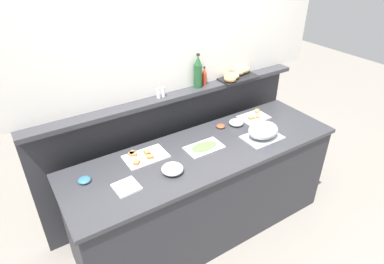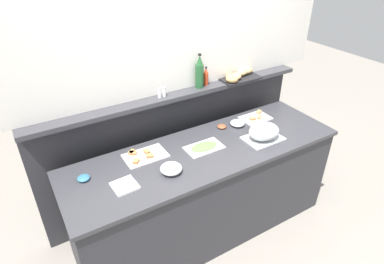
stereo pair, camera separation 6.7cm
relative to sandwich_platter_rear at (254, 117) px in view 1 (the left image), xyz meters
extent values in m
plane|color=gray|center=(-0.72, 0.39, -0.93)|extent=(12.00, 12.00, 0.00)
cube|color=#2D2D33|center=(-0.72, -0.21, -0.49)|extent=(2.37, 0.71, 0.89)
cube|color=#38383D|center=(-0.72, -0.21, -0.03)|extent=(2.41, 0.75, 0.03)
cube|color=#2D2D33|center=(-0.72, 0.35, -0.32)|extent=(2.68, 0.08, 1.22)
cube|color=#38383D|center=(-0.72, 0.30, 0.31)|extent=(2.68, 0.22, 0.04)
cube|color=white|center=(-0.72, 0.37, 1.00)|extent=(3.28, 0.08, 1.34)
cube|color=silver|center=(0.00, 0.00, 0.00)|extent=(0.29, 0.20, 0.01)
cube|color=tan|center=(0.02, -0.03, 0.01)|extent=(0.07, 0.07, 0.01)
cube|color=#B24738|center=(0.02, -0.03, 0.01)|extent=(0.07, 0.07, 0.01)
cube|color=tan|center=(0.02, -0.03, 0.02)|extent=(0.07, 0.07, 0.01)
cube|color=tan|center=(-0.06, -0.02, 0.01)|extent=(0.06, 0.05, 0.01)
cube|color=#B24738|center=(-0.06, -0.02, 0.01)|extent=(0.06, 0.05, 0.01)
cube|color=tan|center=(-0.06, -0.02, 0.02)|extent=(0.06, 0.05, 0.01)
cube|color=tan|center=(0.08, 0.05, 0.01)|extent=(0.07, 0.06, 0.01)
cube|color=#B24738|center=(0.08, 0.05, 0.01)|extent=(0.07, 0.06, 0.01)
cube|color=tan|center=(0.08, 0.05, 0.02)|extent=(0.07, 0.06, 0.01)
cube|color=white|center=(-1.19, -0.03, 0.00)|extent=(0.34, 0.22, 0.01)
cube|color=#B7844C|center=(-1.29, -0.09, 0.01)|extent=(0.07, 0.07, 0.01)
cube|color=#B24738|center=(-1.29, -0.09, 0.01)|extent=(0.07, 0.07, 0.01)
cube|color=#B7844C|center=(-1.29, -0.09, 0.02)|extent=(0.07, 0.07, 0.01)
cube|color=#B7844C|center=(-1.28, 0.05, 0.01)|extent=(0.07, 0.06, 0.01)
cube|color=#B24738|center=(-1.28, 0.05, 0.01)|extent=(0.07, 0.06, 0.01)
cube|color=#B7844C|center=(-1.28, 0.05, 0.02)|extent=(0.07, 0.06, 0.01)
cube|color=#B7844C|center=(-1.27, 0.03, 0.01)|extent=(0.07, 0.06, 0.01)
cube|color=#B24738|center=(-1.27, 0.03, 0.01)|extent=(0.07, 0.06, 0.01)
cube|color=#B7844C|center=(-1.27, 0.03, 0.02)|extent=(0.07, 0.06, 0.01)
cube|color=#B7844C|center=(-1.17, -0.01, 0.01)|extent=(0.04, 0.06, 0.01)
cube|color=#B24738|center=(-1.17, -0.01, 0.01)|extent=(0.04, 0.06, 0.01)
cube|color=#B7844C|center=(-1.17, -0.01, 0.02)|extent=(0.04, 0.06, 0.01)
cube|color=#B7844C|center=(-1.17, -0.07, 0.01)|extent=(0.06, 0.05, 0.01)
cube|color=#B24738|center=(-1.17, -0.07, 0.01)|extent=(0.06, 0.05, 0.01)
cube|color=#B7844C|center=(-1.17, -0.07, 0.02)|extent=(0.06, 0.05, 0.01)
cube|color=white|center=(-0.72, -0.18, 0.00)|extent=(0.32, 0.19, 0.01)
ellipsoid|color=#66994C|center=(-0.72, -0.18, 0.01)|extent=(0.24, 0.13, 0.01)
cube|color=#B7BABF|center=(-0.19, -0.32, 0.00)|extent=(0.34, 0.24, 0.01)
ellipsoid|color=silver|center=(-0.19, -0.32, 0.07)|extent=(0.28, 0.23, 0.14)
sphere|color=#B7BABF|center=(-0.19, -0.32, 0.15)|extent=(0.02, 0.02, 0.02)
ellipsoid|color=silver|center=(-0.24, -0.02, 0.02)|extent=(0.14, 0.14, 0.05)
ellipsoid|color=#F28C4C|center=(-0.24, -0.02, 0.01)|extent=(0.11, 0.11, 0.03)
ellipsoid|color=silver|center=(-1.11, -0.32, 0.02)|extent=(0.17, 0.17, 0.07)
ellipsoid|color=#599959|center=(-1.11, -0.32, 0.01)|extent=(0.13, 0.13, 0.04)
ellipsoid|color=brown|center=(-0.39, 0.02, 0.01)|extent=(0.08, 0.08, 0.03)
ellipsoid|color=teal|center=(-1.70, -0.07, 0.01)|extent=(0.09, 0.09, 0.03)
cube|color=white|center=(-1.47, -0.30, 0.00)|extent=(0.18, 0.18, 0.02)
cylinder|color=#23562D|center=(-0.48, 0.28, 0.44)|extent=(0.08, 0.08, 0.22)
cone|color=#23562D|center=(-0.48, 0.28, 0.59)|extent=(0.06, 0.06, 0.08)
cylinder|color=black|center=(-0.48, 0.28, 0.64)|extent=(0.03, 0.03, 0.02)
cylinder|color=red|center=(-0.40, 0.30, 0.38)|extent=(0.04, 0.04, 0.12)
cone|color=red|center=(-0.40, 0.30, 0.46)|extent=(0.04, 0.04, 0.04)
cylinder|color=black|center=(-0.40, 0.30, 0.50)|extent=(0.02, 0.02, 0.02)
cylinder|color=white|center=(-0.90, 0.27, 0.36)|extent=(0.03, 0.03, 0.08)
cylinder|color=#B7BABF|center=(-0.90, 0.27, 0.41)|extent=(0.03, 0.03, 0.01)
cylinder|color=white|center=(-0.85, 0.27, 0.36)|extent=(0.03, 0.03, 0.08)
cylinder|color=#B7BABF|center=(-0.85, 0.27, 0.41)|extent=(0.03, 0.03, 0.01)
cube|color=black|center=(-0.04, 0.27, 0.33)|extent=(0.40, 0.26, 0.02)
ellipsoid|color=tan|center=(0.07, 0.29, 0.38)|extent=(0.16, 0.11, 0.07)
ellipsoid|color=tan|center=(-0.14, 0.27, 0.37)|extent=(0.15, 0.14, 0.06)
ellipsoid|color=tan|center=(-0.09, 0.23, 0.37)|extent=(0.13, 0.14, 0.06)
ellipsoid|color=tan|center=(-0.18, 0.18, 0.37)|extent=(0.15, 0.14, 0.06)
ellipsoid|color=tan|center=(0.01, 0.28, 0.38)|extent=(0.16, 0.13, 0.07)
camera|label=1|loc=(-2.04, -2.05, 1.54)|focal=30.59mm
camera|label=2|loc=(-1.98, -2.09, 1.54)|focal=30.59mm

